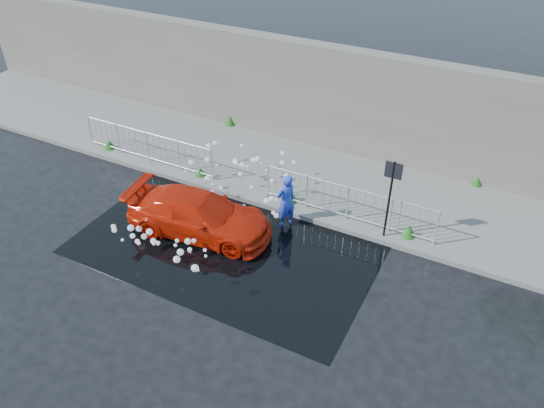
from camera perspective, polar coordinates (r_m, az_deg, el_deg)
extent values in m
plane|color=black|center=(14.18, -8.53, -5.92)|extent=(90.00, 90.00, 0.00)
cube|color=slate|center=(17.57, 0.69, 3.81)|extent=(30.00, 4.00, 0.15)
cube|color=slate|center=(16.09, -2.53, 0.51)|extent=(30.00, 0.25, 0.16)
cube|color=#655E55|center=(18.49, 3.88, 11.81)|extent=(30.00, 0.60, 3.50)
cube|color=black|center=(14.57, -4.69, -4.24)|extent=(8.00, 5.00, 0.01)
cylinder|color=black|center=(14.23, 12.43, 0.12)|extent=(0.06, 0.06, 2.50)
cube|color=black|center=(13.69, 12.96, 3.53)|extent=(0.45, 0.04, 0.45)
cylinder|color=silver|center=(19.63, -18.94, 7.50)|extent=(0.05, 0.05, 1.10)
cylinder|color=silver|center=(16.69, -6.49, 4.23)|extent=(0.05, 0.05, 1.10)
cylinder|color=silver|center=(17.81, -13.43, 7.49)|extent=(5.00, 0.04, 0.04)
cylinder|color=silver|center=(18.26, -13.02, 4.86)|extent=(5.00, 0.04, 0.04)
cylinder|color=silver|center=(15.80, -0.38, 2.53)|extent=(0.05, 0.05, 1.10)
cylinder|color=silver|center=(14.58, 17.31, -2.51)|extent=(0.05, 0.05, 1.10)
cylinder|color=silver|center=(14.70, 8.27, 1.77)|extent=(5.00, 0.04, 0.04)
cylinder|color=silver|center=(15.24, 7.97, -1.21)|extent=(5.00, 0.04, 0.04)
cone|color=#1F5616|center=(19.38, -17.13, 6.19)|extent=(0.40, 0.40, 0.33)
cone|color=#1F5616|center=(17.19, -7.71, 3.49)|extent=(0.36, 0.36, 0.26)
cone|color=#1F5616|center=(15.76, 1.96, 0.97)|extent=(0.44, 0.44, 0.45)
cone|color=#1F5616|center=(14.91, 14.52, -2.79)|extent=(0.38, 0.38, 0.37)
cone|color=#1F5616|center=(20.19, -4.53, 8.99)|extent=(0.42, 0.42, 0.37)
cone|color=#1F5616|center=(17.74, 21.21, 2.34)|extent=(0.34, 0.34, 0.29)
sphere|color=white|center=(16.81, -3.32, 6.29)|extent=(0.10, 0.10, 0.10)
sphere|color=white|center=(15.19, 0.39, 0.51)|extent=(0.09, 0.09, 0.09)
sphere|color=white|center=(16.24, 2.38, 4.51)|extent=(0.12, 0.12, 0.12)
sphere|color=white|center=(16.71, -7.03, 4.74)|extent=(0.15, 0.15, 0.15)
sphere|color=white|center=(17.40, -5.76, 6.60)|extent=(0.07, 0.07, 0.07)
sphere|color=white|center=(15.82, -5.53, 1.76)|extent=(0.12, 0.12, 0.12)
sphere|color=white|center=(16.25, -6.98, 2.77)|extent=(0.16, 0.16, 0.16)
sphere|color=white|center=(17.34, -6.87, 6.28)|extent=(0.14, 0.14, 0.14)
sphere|color=white|center=(15.16, -0.07, 0.64)|extent=(0.13, 0.13, 0.13)
sphere|color=white|center=(16.04, -6.62, 1.22)|extent=(0.14, 0.14, 0.14)
sphere|color=white|center=(15.69, 1.49, 3.05)|extent=(0.17, 0.17, 0.17)
sphere|color=white|center=(16.55, -9.36, 3.55)|extent=(0.07, 0.07, 0.07)
sphere|color=white|center=(16.42, -3.27, 4.24)|extent=(0.17, 0.17, 0.17)
sphere|color=white|center=(15.08, 0.48, -1.24)|extent=(0.16, 0.16, 0.16)
sphere|color=white|center=(16.21, -2.69, 4.03)|extent=(0.09, 0.09, 0.09)
sphere|color=white|center=(16.31, -3.95, 4.42)|extent=(0.12, 0.12, 0.12)
sphere|color=white|center=(16.04, -6.43, 2.14)|extent=(0.07, 0.07, 0.07)
sphere|color=white|center=(16.17, -1.63, 4.83)|extent=(0.14, 0.14, 0.14)
sphere|color=white|center=(16.51, -4.00, 4.63)|extent=(0.16, 0.16, 0.16)
sphere|color=white|center=(16.50, -5.99, 4.18)|extent=(0.07, 0.07, 0.07)
sphere|color=white|center=(16.13, -3.47, 3.23)|extent=(0.12, 0.12, 0.12)
sphere|color=white|center=(16.42, -2.07, 4.75)|extent=(0.15, 0.15, 0.15)
sphere|color=white|center=(16.51, -1.49, 5.01)|extent=(0.09, 0.09, 0.09)
sphere|color=white|center=(15.95, -7.94, 0.76)|extent=(0.10, 0.10, 0.10)
sphere|color=white|center=(15.79, -2.24, 1.84)|extent=(0.11, 0.11, 0.11)
sphere|color=white|center=(16.30, -1.20, 4.46)|extent=(0.07, 0.07, 0.07)
sphere|color=white|center=(16.01, -6.36, 1.40)|extent=(0.07, 0.07, 0.07)
sphere|color=white|center=(17.42, -6.19, 6.55)|extent=(0.13, 0.13, 0.13)
sphere|color=white|center=(15.30, -3.05, -0.19)|extent=(0.10, 0.10, 0.10)
sphere|color=white|center=(15.66, -0.04, 2.54)|extent=(0.12, 0.12, 0.12)
sphere|color=white|center=(16.75, -8.73, 4.46)|extent=(0.16, 0.16, 0.16)
sphere|color=white|center=(15.94, -0.58, 3.64)|extent=(0.07, 0.07, 0.07)
sphere|color=white|center=(16.46, 1.11, 5.50)|extent=(0.11, 0.11, 0.11)
sphere|color=white|center=(15.18, -2.05, -0.98)|extent=(0.06, 0.06, 0.06)
sphere|color=white|center=(16.00, 1.08, 4.46)|extent=(0.13, 0.13, 0.13)
sphere|color=white|center=(15.19, -0.61, 0.34)|extent=(0.17, 0.17, 0.17)
sphere|color=white|center=(15.02, 0.15, -0.95)|extent=(0.12, 0.12, 0.12)
sphere|color=white|center=(13.93, -9.06, -3.99)|extent=(0.17, 0.17, 0.17)
sphere|color=white|center=(12.61, -10.22, -5.88)|extent=(0.17, 0.17, 0.17)
sphere|color=white|center=(14.14, -16.69, -2.34)|extent=(0.13, 0.13, 0.13)
sphere|color=white|center=(13.13, -7.15, -5.57)|extent=(0.08, 0.08, 0.08)
sphere|color=white|center=(13.61, -14.30, -3.92)|extent=(0.12, 0.12, 0.12)
sphere|color=white|center=(13.08, -7.23, -4.94)|extent=(0.09, 0.09, 0.09)
sphere|color=white|center=(13.34, -12.61, -4.19)|extent=(0.08, 0.08, 0.08)
sphere|color=white|center=(13.94, -13.06, -2.93)|extent=(0.18, 0.18, 0.18)
sphere|color=white|center=(14.14, -16.60, -2.71)|extent=(0.14, 0.14, 0.14)
sphere|color=white|center=(13.81, -10.18, -3.90)|extent=(0.11, 0.11, 0.11)
sphere|color=white|center=(14.22, -14.96, -2.50)|extent=(0.18, 0.18, 0.18)
sphere|color=white|center=(14.06, -8.85, -4.87)|extent=(0.13, 0.13, 0.13)
sphere|color=white|center=(13.51, -14.16, -4.10)|extent=(0.10, 0.10, 0.10)
sphere|color=white|center=(13.43, -10.36, -4.39)|extent=(0.09, 0.09, 0.09)
sphere|color=white|center=(14.96, -14.12, -2.60)|extent=(0.17, 0.17, 0.17)
sphere|color=white|center=(13.46, -12.65, -3.92)|extent=(0.15, 0.15, 0.15)
sphere|color=white|center=(13.84, -15.79, -3.73)|extent=(0.08, 0.08, 0.08)
sphere|color=white|center=(12.39, -7.97, -7.07)|extent=(0.07, 0.07, 0.07)
sphere|color=white|center=(13.70, -14.77, -3.34)|extent=(0.13, 0.13, 0.13)
sphere|color=white|center=(12.28, -8.30, -6.84)|extent=(0.18, 0.18, 0.18)
sphere|color=white|center=(14.43, -13.61, -3.41)|extent=(0.16, 0.16, 0.16)
sphere|color=white|center=(15.30, -14.44, -2.12)|extent=(0.10, 0.10, 0.10)
sphere|color=white|center=(13.48, -9.83, -5.12)|extent=(0.18, 0.18, 0.18)
sphere|color=white|center=(14.03, -8.42, -3.94)|extent=(0.13, 0.13, 0.13)
sphere|color=white|center=(13.85, -12.17, -4.13)|extent=(0.12, 0.12, 0.12)
imported|color=red|center=(14.71, -7.81, -1.16)|extent=(4.26, 2.15, 1.18)
imported|color=blue|center=(14.73, 1.51, 0.33)|extent=(0.63, 0.71, 1.63)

